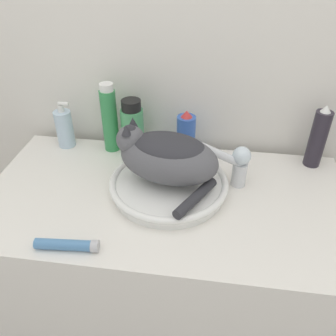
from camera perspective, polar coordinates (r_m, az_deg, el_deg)
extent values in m
cube|color=silver|center=(1.18, 2.05, 19.18)|extent=(8.00, 0.05, 2.40)
cube|color=white|center=(1.36, -0.34, -18.57)|extent=(1.07, 0.56, 0.86)
cylinder|color=white|center=(1.05, 0.12, -2.94)|extent=(0.33, 0.33, 0.03)
torus|color=white|center=(1.04, 0.12, -2.21)|extent=(0.35, 0.35, 0.02)
ellipsoid|color=#56565B|center=(0.99, 0.12, 1.49)|extent=(0.31, 0.21, 0.14)
ellipsoid|color=#2D2D33|center=(0.97, 0.13, 3.40)|extent=(0.23, 0.16, 0.06)
sphere|color=#56565B|center=(1.01, -6.03, 4.56)|extent=(0.08, 0.08, 0.08)
sphere|color=#2D2D33|center=(1.00, -6.10, 5.67)|extent=(0.04, 0.04, 0.04)
cone|color=#2D2D33|center=(1.00, -5.67, 7.32)|extent=(0.03, 0.03, 0.03)
cone|color=#2D2D33|center=(0.97, -6.71, 6.12)|extent=(0.03, 0.03, 0.03)
cylinder|color=#2D2D33|center=(0.95, 4.45, -4.74)|extent=(0.11, 0.17, 0.03)
cylinder|color=silver|center=(1.08, 11.35, -0.95)|extent=(0.04, 0.04, 0.08)
cylinder|color=silver|center=(1.02, 8.46, 2.10)|extent=(0.14, 0.06, 0.09)
sphere|color=silver|center=(1.05, 11.76, 1.94)|extent=(0.05, 0.05, 0.05)
cylinder|color=#338C4C|center=(1.22, -9.31, 7.44)|extent=(0.05, 0.05, 0.22)
cylinder|color=white|center=(1.16, -9.87, 12.65)|extent=(0.04, 0.04, 0.02)
cylinder|color=#335BB7|center=(1.19, 2.89, 5.13)|extent=(0.06, 0.06, 0.14)
cone|color=red|center=(1.15, 3.01, 8.67)|extent=(0.04, 0.04, 0.02)
cylinder|color=#4CA366|center=(1.21, -5.68, 5.97)|extent=(0.08, 0.08, 0.15)
cylinder|color=black|center=(1.17, -5.94, 9.99)|extent=(0.06, 0.06, 0.03)
cylinder|color=#28232D|center=(1.22, 22.88, 4.28)|extent=(0.05, 0.05, 0.19)
cone|color=white|center=(1.17, 24.05, 8.68)|extent=(0.03, 0.03, 0.02)
cylinder|color=silver|center=(1.29, -16.25, 6.06)|extent=(0.06, 0.06, 0.13)
cylinder|color=white|center=(1.26, -16.83, 9.14)|extent=(0.02, 0.02, 0.02)
cylinder|color=white|center=(1.24, -16.47, 9.89)|extent=(0.04, 0.01, 0.01)
cylinder|color=#4C7FB2|center=(0.92, -16.46, -11.72)|extent=(0.14, 0.04, 0.03)
cylinder|color=#B7B7BC|center=(0.90, -11.63, -12.19)|extent=(0.02, 0.03, 0.03)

